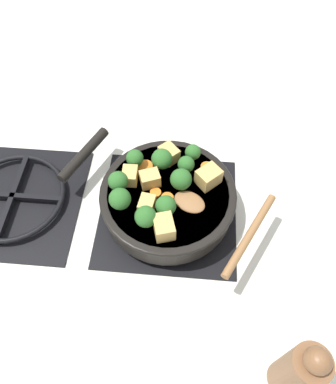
% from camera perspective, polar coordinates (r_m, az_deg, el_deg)
% --- Properties ---
extents(ground_plane, '(2.40, 2.40, 0.00)m').
position_cam_1_polar(ground_plane, '(0.86, -0.00, -3.04)').
color(ground_plane, silver).
extents(front_burner_grate, '(0.31, 0.31, 0.03)m').
position_cam_1_polar(front_burner_grate, '(0.85, -0.00, -2.64)').
color(front_burner_grate, black).
rests_on(front_burner_grate, ground_plane).
extents(rear_burner_grate, '(0.31, 0.31, 0.03)m').
position_cam_1_polar(rear_burner_grate, '(0.94, -22.43, -0.85)').
color(rear_burner_grate, black).
rests_on(rear_burner_grate, ground_plane).
extents(skillet_pan, '(0.32, 0.40, 0.06)m').
position_cam_1_polar(skillet_pan, '(0.81, -0.15, -0.90)').
color(skillet_pan, black).
rests_on(skillet_pan, front_burner_grate).
extents(wooden_spoon, '(0.20, 0.22, 0.02)m').
position_cam_1_polar(wooden_spoon, '(0.76, 8.10, -4.08)').
color(wooden_spoon, olive).
rests_on(wooden_spoon, skillet_pan).
extents(tofu_cube_center_large, '(0.04, 0.04, 0.03)m').
position_cam_1_polar(tofu_cube_center_large, '(0.76, -3.23, -1.95)').
color(tofu_cube_center_large, tan).
rests_on(tofu_cube_center_large, skillet_pan).
extents(tofu_cube_near_handle, '(0.04, 0.05, 0.03)m').
position_cam_1_polar(tofu_cube_near_handle, '(0.79, -2.76, 2.02)').
color(tofu_cube_near_handle, tan).
rests_on(tofu_cube_near_handle, skillet_pan).
extents(tofu_cube_east_chunk, '(0.05, 0.05, 0.03)m').
position_cam_1_polar(tofu_cube_east_chunk, '(0.83, 0.15, 5.84)').
color(tofu_cube_east_chunk, tan).
rests_on(tofu_cube_east_chunk, skillet_pan).
extents(tofu_cube_west_chunk, '(0.04, 0.03, 0.03)m').
position_cam_1_polar(tofu_cube_west_chunk, '(0.80, -5.82, 2.47)').
color(tofu_cube_west_chunk, tan).
rests_on(tofu_cube_west_chunk, skillet_pan).
extents(tofu_cube_back_piece, '(0.06, 0.06, 0.04)m').
position_cam_1_polar(tofu_cube_back_piece, '(0.80, 6.19, 2.31)').
color(tofu_cube_back_piece, tan).
rests_on(tofu_cube_back_piece, skillet_pan).
extents(tofu_cube_front_piece, '(0.06, 0.05, 0.04)m').
position_cam_1_polar(tofu_cube_front_piece, '(0.73, -0.42, -5.38)').
color(tofu_cube_front_piece, tan).
rests_on(tofu_cube_front_piece, skillet_pan).
extents(broccoli_floret_near_spoon, '(0.03, 0.03, 0.04)m').
position_cam_1_polar(broccoli_floret_near_spoon, '(0.83, 3.81, 6.06)').
color(broccoli_floret_near_spoon, '#709956').
rests_on(broccoli_floret_near_spoon, skillet_pan).
extents(broccoli_floret_center_top, '(0.05, 0.05, 0.05)m').
position_cam_1_polar(broccoli_floret_center_top, '(0.76, -7.34, -1.06)').
color(broccoli_floret_center_top, '#709956').
rests_on(broccoli_floret_center_top, skillet_pan).
extents(broccoli_floret_east_rim, '(0.05, 0.05, 0.05)m').
position_cam_1_polar(broccoli_floret_east_rim, '(0.81, -0.95, 5.04)').
color(broccoli_floret_east_rim, '#709956').
rests_on(broccoli_floret_east_rim, skillet_pan).
extents(broccoli_floret_west_rim, '(0.04, 0.04, 0.05)m').
position_cam_1_polar(broccoli_floret_west_rim, '(0.74, -0.47, -2.10)').
color(broccoli_floret_west_rim, '#709956').
rests_on(broccoli_floret_west_rim, skillet_pan).
extents(broccoli_floret_north_edge, '(0.04, 0.04, 0.05)m').
position_cam_1_polar(broccoli_floret_north_edge, '(0.73, -3.42, -3.79)').
color(broccoli_floret_north_edge, '#709956').
rests_on(broccoli_floret_north_edge, skillet_pan).
extents(broccoli_floret_south_cluster, '(0.04, 0.04, 0.05)m').
position_cam_1_polar(broccoli_floret_south_cluster, '(0.82, -5.08, 5.15)').
color(broccoli_floret_south_cluster, '#709956').
rests_on(broccoli_floret_south_cluster, skillet_pan).
extents(broccoli_floret_mid_floret, '(0.05, 0.05, 0.05)m').
position_cam_1_polar(broccoli_floret_mid_floret, '(0.78, 1.99, 1.93)').
color(broccoli_floret_mid_floret, '#709956').
rests_on(broccoli_floret_mid_floret, skillet_pan).
extents(broccoli_floret_small_inner, '(0.04, 0.04, 0.04)m').
position_cam_1_polar(broccoli_floret_small_inner, '(0.81, 2.77, 4.22)').
color(broccoli_floret_small_inner, '#709956').
rests_on(broccoli_floret_small_inner, skillet_pan).
extents(broccoli_floret_tall_stem, '(0.04, 0.04, 0.05)m').
position_cam_1_polar(broccoli_floret_tall_stem, '(0.78, -7.66, 1.34)').
color(broccoli_floret_tall_stem, '#709956').
rests_on(broccoli_floret_tall_stem, skillet_pan).
extents(carrot_slice_orange_thin, '(0.02, 0.02, 0.01)m').
position_cam_1_polar(carrot_slice_orange_thin, '(0.79, -1.91, -0.08)').
color(carrot_slice_orange_thin, orange).
rests_on(carrot_slice_orange_thin, skillet_pan).
extents(carrot_slice_near_center, '(0.03, 0.03, 0.01)m').
position_cam_1_polar(carrot_slice_near_center, '(0.83, 5.95, 3.82)').
color(carrot_slice_near_center, orange).
rests_on(carrot_slice_near_center, skillet_pan).
extents(carrot_slice_edge_slice, '(0.03, 0.03, 0.01)m').
position_cam_1_polar(carrot_slice_edge_slice, '(0.78, -0.12, -0.90)').
color(carrot_slice_edge_slice, orange).
rests_on(carrot_slice_edge_slice, skillet_pan).
extents(carrot_slice_under_broccoli, '(0.03, 0.03, 0.01)m').
position_cam_1_polar(carrot_slice_under_broccoli, '(0.83, -3.49, 3.94)').
color(carrot_slice_under_broccoli, orange).
rests_on(carrot_slice_under_broccoli, skillet_pan).
extents(pepper_mill, '(0.06, 0.06, 0.20)m').
position_cam_1_polar(pepper_mill, '(0.69, 19.28, -24.30)').
color(pepper_mill, brown).
rests_on(pepper_mill, ground_plane).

